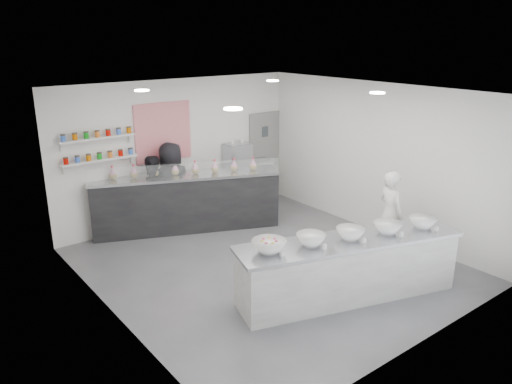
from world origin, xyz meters
TOP-DOWN VIEW (x-y plane):
  - floor at (0.00, 0.00)m, footprint 6.00×6.00m
  - ceiling at (0.00, 0.00)m, footprint 6.00×6.00m
  - back_wall at (0.00, 3.00)m, footprint 5.50×0.00m
  - left_wall at (-2.75, 0.00)m, footprint 0.00×6.00m
  - right_wall at (2.75, 0.00)m, footprint 0.00×6.00m
  - back_door at (2.30, 2.97)m, footprint 0.88×0.04m
  - pattern_panel at (-0.35, 2.98)m, footprint 1.25×0.03m
  - jar_shelf_lower at (-1.75, 2.90)m, footprint 1.45×0.22m
  - jar_shelf_upper at (-1.75, 2.90)m, footprint 1.45×0.22m
  - preserve_jars at (-1.75, 2.88)m, footprint 1.45×0.10m
  - downlight_0 at (-1.40, -1.00)m, footprint 0.24×0.24m
  - downlight_1 at (1.40, -1.00)m, footprint 0.24×0.24m
  - downlight_2 at (-1.40, 1.60)m, footprint 0.24×0.24m
  - downlight_3 at (1.40, 1.60)m, footprint 0.24×0.24m
  - prep_counter at (0.28, -1.59)m, footprint 3.59×1.81m
  - back_bar at (-0.24, 2.34)m, footprint 3.74×2.14m
  - sneeze_guard at (-0.37, 2.03)m, footprint 3.43×1.50m
  - espresso_ledge at (1.55, 2.78)m, footprint 1.42×0.45m
  - espresso_machine at (1.37, 2.78)m, footprint 0.59×0.41m
  - cup_stacks at (1.31, 2.78)m, footprint 0.24×0.24m
  - prep_bowls at (0.28, -1.59)m, footprint 3.05×1.41m
  - label_cards at (0.44, -2.10)m, footprint 2.66×0.04m
  - cookie_bags at (-0.24, 2.34)m, footprint 2.77×1.32m
  - woman_prep at (2.01, -1.00)m, footprint 0.50×0.65m
  - staff_left at (-0.87, 2.59)m, footprint 0.89×0.75m
  - staff_right at (-0.42, 2.60)m, footprint 0.93×0.65m

SIDE VIEW (x-z plane):
  - floor at x=0.00m, z-range 0.00..0.00m
  - prep_counter at x=0.28m, z-range 0.00..0.96m
  - espresso_ledge at x=1.55m, z-range 0.00..1.06m
  - back_bar at x=-0.24m, z-range 0.00..1.17m
  - woman_prep at x=2.01m, z-range 0.00..1.59m
  - staff_left at x=-0.87m, z-range 0.00..1.61m
  - staff_right at x=-0.42m, z-range 0.00..1.81m
  - label_cards at x=0.44m, z-range 0.96..1.03m
  - prep_bowls at x=0.28m, z-range 0.96..1.13m
  - back_door at x=2.30m, z-range 0.00..2.10m
  - cup_stacks at x=1.31m, z-range 1.06..1.37m
  - espresso_machine at x=1.37m, z-range 1.06..1.50m
  - cookie_bags at x=-0.24m, z-range 1.17..1.45m
  - sneeze_guard at x=-0.37m, z-range 1.17..1.49m
  - back_wall at x=0.00m, z-range -1.25..4.25m
  - left_wall at x=-2.75m, z-range -1.50..4.50m
  - right_wall at x=2.75m, z-range -1.50..4.50m
  - jar_shelf_lower at x=-1.75m, z-range 1.58..1.62m
  - preserve_jars at x=-1.75m, z-range 1.60..2.16m
  - pattern_panel at x=-0.35m, z-range 1.35..2.55m
  - jar_shelf_upper at x=-1.75m, z-range 2.00..2.04m
  - downlight_0 at x=-1.40m, z-range 2.97..2.99m
  - downlight_1 at x=1.40m, z-range 2.97..2.99m
  - downlight_2 at x=-1.40m, z-range 2.97..2.99m
  - downlight_3 at x=1.40m, z-range 2.97..2.99m
  - ceiling at x=0.00m, z-range 3.00..3.00m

